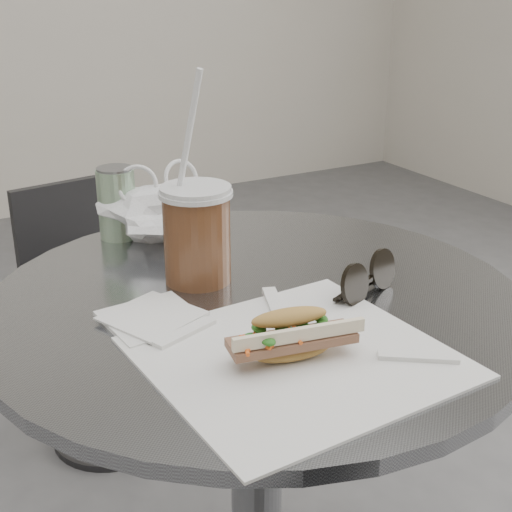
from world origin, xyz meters
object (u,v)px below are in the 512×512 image
chair_far (98,331)px  iced_coffee (197,233)px  banh_mi (291,336)px  cafe_table (256,456)px  sunglasses (367,280)px  drink_can (117,203)px

chair_far → iced_coffee: size_ratio=2.18×
chair_far → iced_coffee: 0.90m
banh_mi → iced_coffee: (0.00, 0.27, 0.04)m
chair_far → banh_mi: (-0.05, -1.01, 0.47)m
cafe_table → sunglasses: 0.33m
cafe_table → iced_coffee: 0.36m
drink_can → sunglasses: bearing=-59.8°
cafe_table → banh_mi: bearing=-106.6°
cafe_table → chair_far: cafe_table is taller
chair_far → banh_mi: size_ratio=3.44×
cafe_table → chair_far: (-0.01, 0.83, -0.17)m
chair_far → sunglasses: (0.14, -0.90, 0.46)m
cafe_table → sunglasses: (0.14, -0.07, 0.30)m
banh_mi → cafe_table: bearing=83.5°
cafe_table → banh_mi: 0.36m
chair_far → banh_mi: 1.11m
chair_far → drink_can: (-0.08, -0.51, 0.50)m
cafe_table → drink_can: drink_can is taller
sunglasses → drink_can: 0.46m
iced_coffee → drink_can: (-0.04, 0.23, -0.01)m
banh_mi → chair_far: bearing=97.4°
cafe_table → chair_far: bearing=90.5°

